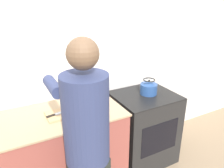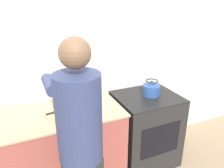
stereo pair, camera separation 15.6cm
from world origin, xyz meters
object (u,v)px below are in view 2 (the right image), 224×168
knife (56,112)px  kettle (151,89)px  bowl_prep (90,105)px  oven (145,129)px  cutting_board (61,112)px  person (80,141)px

knife → kettle: bearing=-9.4°
bowl_prep → oven: bearing=0.3°
oven → kettle: (0.05, 0.01, 0.52)m
kettle → bowl_prep: kettle is taller
kettle → bowl_prep: bearing=-179.0°
oven → kettle: size_ratio=4.50×
knife → kettle: (1.08, 0.01, 0.05)m
oven → cutting_board: (-0.99, 0.00, 0.45)m
person → knife: 0.58m
person → cutting_board: bearing=92.9°
cutting_board → bowl_prep: bearing=-0.9°
person → knife: size_ratio=7.89×
knife → kettle: kettle is taller
oven → cutting_board: size_ratio=3.14×
cutting_board → knife: bearing=-179.8°
bowl_prep → kettle: bearing=1.0°
oven → bowl_prep: 0.84m
person → oven: bearing=30.9°
cutting_board → knife: 0.04m
cutting_board → bowl_prep: 0.29m
person → cutting_board: person is taller
person → kettle: bearing=29.9°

